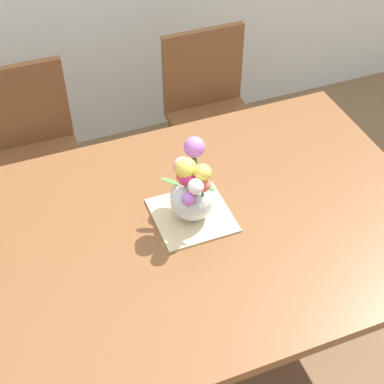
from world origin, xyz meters
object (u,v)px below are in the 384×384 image
chair_right (211,108)px  flower_vase (192,189)px  chair_left (33,148)px  dining_table (194,240)px

chair_right → flower_vase: bearing=63.1°
chair_left → chair_right: same height
chair_left → flower_vase: 1.04m
dining_table → chair_right: 1.03m
chair_left → flower_vase: bearing=117.8°
dining_table → chair_left: (-0.45, 0.92, -0.14)m
flower_vase → dining_table: bearing=-99.7°
chair_left → flower_vase: flower_vase is taller
dining_table → flower_vase: size_ratio=6.34×
dining_table → flower_vase: bearing=80.3°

